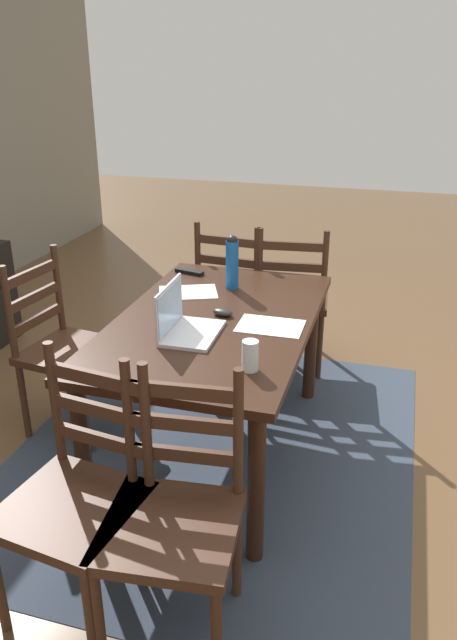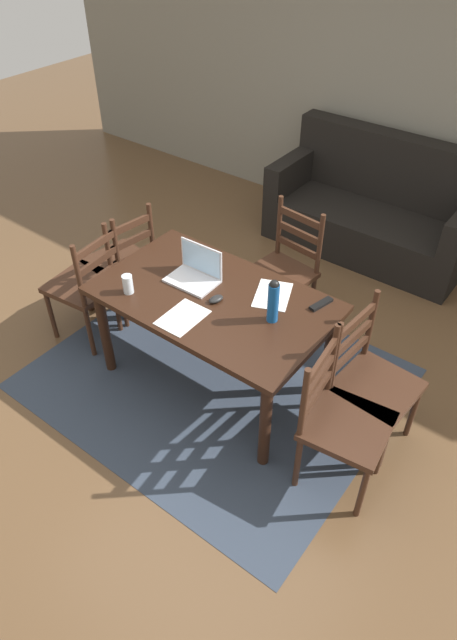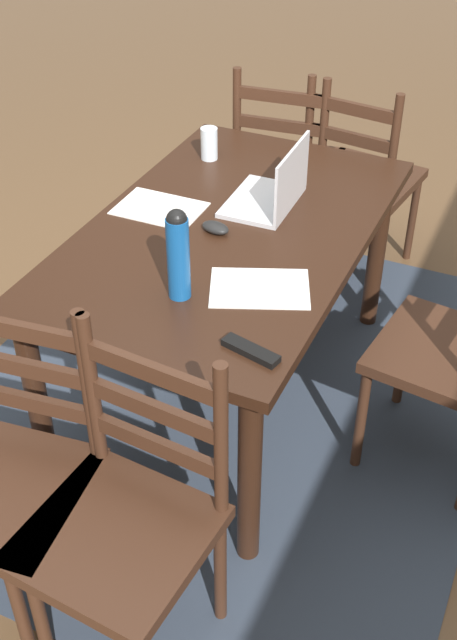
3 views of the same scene
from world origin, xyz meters
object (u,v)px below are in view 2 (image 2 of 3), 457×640
chair_far_head (283,271)px  computer_mouse (216,299)px  tv_remote (321,304)px  chair_left_far (122,263)px  chair_right_near (341,422)px  drinking_glass (128,284)px  water_bottle (273,300)px  dining_table (213,308)px  couch (374,211)px  chair_right_far (371,382)px  laptop (196,271)px  chair_left_near (87,285)px

chair_far_head → computer_mouse: bearing=-87.4°
chair_far_head → tv_remote: bearing=-40.5°
chair_left_far → chair_right_near: 2.09m
chair_far_head → drinking_glass: bearing=-112.4°
water_bottle → computer_mouse: bearing=-170.9°
chair_right_near → chair_far_head: bearing=135.6°
chair_right_near → computer_mouse: size_ratio=9.50×
dining_table → couch: size_ratio=0.82×
chair_far_head → water_bottle: 0.98m
chair_right_near → water_bottle: bearing=160.5°
drinking_glass → chair_left_far: bearing=141.7°
chair_right_far → tv_remote: chair_right_far is taller
laptop → tv_remote: 0.82m
chair_left_near → chair_right_far: bearing=9.8°
dining_table → computer_mouse: size_ratio=14.82×
chair_right_near → computer_mouse: (-0.99, 0.16, 0.29)m
couch → chair_right_far: bearing=-65.1°
chair_left_near → couch: couch is taller
dining_table → chair_left_near: bearing=-170.4°
dining_table → chair_left_near: (-1.03, -0.17, -0.18)m
chair_left_near → computer_mouse: (1.07, 0.15, 0.29)m
chair_left_near → chair_far_head: bearing=43.8°
chair_right_near → chair_left_near: bearing=179.8°
chair_left_far → chair_right_far: (2.06, 0.01, 0.00)m
dining_table → chair_far_head: 0.84m
dining_table → chair_far_head: size_ratio=1.56×
chair_left_near → computer_mouse: size_ratio=9.50×
chair_far_head → laptop: (-0.21, -0.74, 0.33)m
laptop → chair_far_head: bearing=74.1°
chair_far_head → couch: (0.07, 1.42, -0.11)m
dining_table → chair_left_far: bearing=170.4°
couch → tv_remote: (0.50, -1.91, 0.39)m
dining_table → chair_left_far: chair_left_far is taller
tv_remote → chair_far_head: bearing=-27.0°
chair_left_far → chair_left_near: 0.35m
chair_left_far → water_bottle: (1.45, -0.14, 0.42)m
chair_right_near → laptop: laptop is taller
water_bottle → chair_left_far: bearing=174.5°
chair_left_far → chair_right_near: same height
chair_right_far → drinking_glass: size_ratio=7.65×
chair_right_far → drinking_glass: (-1.48, -0.47, 0.33)m
chair_left_far → tv_remote: bearing=5.5°
laptop → drinking_glass: (-0.24, -0.37, 0.00)m
computer_mouse → chair_left_far: bearing=-178.5°
chair_right_near → chair_right_far: bearing=90.0°
tv_remote → water_bottle: bearing=74.9°
chair_left_near → tv_remote: size_ratio=5.59×
couch → drinking_glass: couch is taller
water_bottle → computer_mouse: water_bottle is taller
chair_far_head → couch: couch is taller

